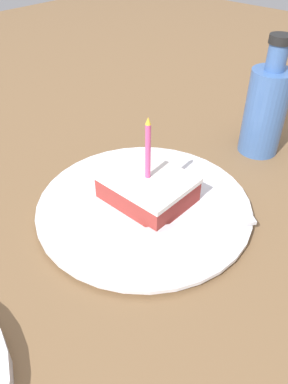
{
  "coord_description": "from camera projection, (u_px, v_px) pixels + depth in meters",
  "views": [
    {
      "loc": [
        0.31,
        0.24,
        0.34
      ],
      "look_at": [
        0.02,
        -0.03,
        0.03
      ],
      "focal_mm": 35.0,
      "sensor_mm": 36.0,
      "label": 1
    }
  ],
  "objects": [
    {
      "name": "bottle",
      "position": [
        266.0,
        109.0,
        0.6
      ],
      "size": [
        0.07,
        0.07,
        0.19
      ],
      "color": "#3F66A5",
      "rests_on": "ground_plane"
    },
    {
      "name": "ground_plane",
      "position": [
        166.0,
        223.0,
        0.53
      ],
      "size": [
        2.4,
        2.4,
        0.04
      ],
      "color": "brown",
      "rests_on": "ground"
    },
    {
      "name": "plate",
      "position": [
        144.0,
        206.0,
        0.52
      ],
      "size": [
        0.29,
        0.29,
        0.01
      ],
      "color": "silver",
      "rests_on": "ground_plane"
    },
    {
      "name": "fork",
      "position": [
        198.0,
        225.0,
        0.48
      ],
      "size": [
        0.15,
        0.12,
        0.0
      ],
      "color": "silver",
      "rests_on": "plate"
    },
    {
      "name": "cake_slice",
      "position": [
        148.0,
        187.0,
        0.51
      ],
      "size": [
        0.09,
        0.11,
        0.12
      ],
      "color": "#99332D",
      "rests_on": "plate"
    }
  ]
}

